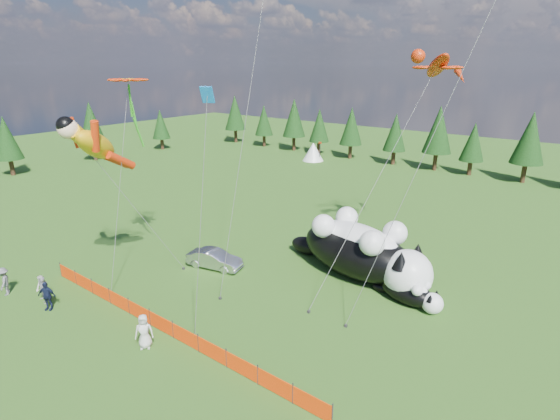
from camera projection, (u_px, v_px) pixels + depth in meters
name	position (u px, v px, depth m)	size (l,w,h in m)	color
ground	(202.00, 309.00, 26.66)	(160.00, 160.00, 0.00)	#133C0A
safety_fence	(161.00, 324.00, 24.23)	(22.06, 0.06, 1.10)	#262626
tree_line	(445.00, 142.00, 59.34)	(90.00, 4.00, 8.00)	black
festival_tents	(525.00, 181.00, 50.09)	(50.00, 3.20, 2.80)	white
cat_large	(362.00, 250.00, 30.01)	(11.76, 5.66, 4.27)	black
cat_small	(411.00, 292.00, 26.96)	(4.79, 2.21, 1.74)	black
car	(215.00, 259.00, 31.80)	(1.44, 4.13, 1.36)	#B6B7BB
spectator_a	(43.00, 290.00, 27.06)	(0.64, 0.42, 1.75)	#5A595E
spectator_b	(42.00, 289.00, 27.27)	(0.84, 0.50, 1.73)	beige
spectator_c	(47.00, 296.00, 26.30)	(1.08, 0.56, 1.85)	#121832
spectator_d	(4.00, 281.00, 28.00)	(1.22, 0.63, 1.88)	#5A595E
spectator_e	(144.00, 331.00, 22.74)	(0.94, 0.61, 1.93)	beige
superhero_kite	(96.00, 145.00, 26.35)	(6.17, 7.66, 12.21)	#D89B0B
gecko_kite	(438.00, 66.00, 28.80)	(5.55, 14.58, 18.03)	red
flower_kite	(128.00, 83.00, 26.77)	(3.19, 4.89, 13.52)	red
diamond_kite_c	(207.00, 104.00, 20.28)	(1.35, 1.58, 13.67)	blue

